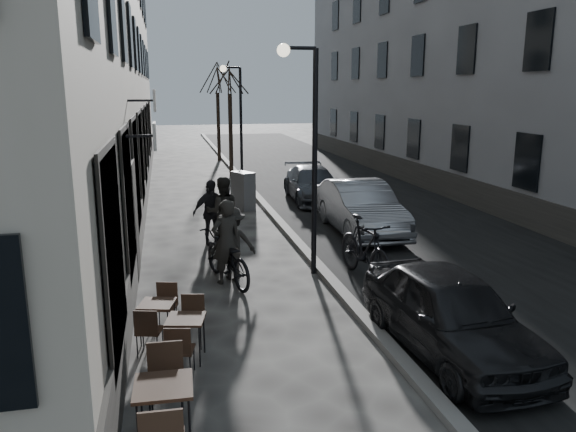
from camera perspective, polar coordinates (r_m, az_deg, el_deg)
name	(u,v)px	position (r m, az deg, el deg)	size (l,w,h in m)	color
ground	(433,419)	(7.95, 14.53, -19.32)	(120.00, 120.00, 0.00)	#312F2D
road	(341,191)	(23.43, 5.38, 2.57)	(7.30, 60.00, 0.00)	black
kerb	(254,193)	(22.58, -3.48, 2.36)	(0.25, 60.00, 0.12)	slate
streetlamp_near	(307,136)	(12.36, 1.97, 8.15)	(0.90, 0.28, 5.09)	black
streetlamp_far	(237,112)	(24.15, -5.23, 10.43)	(0.90, 0.28, 5.09)	black
tree_near	(229,77)	(27.12, -5.97, 13.86)	(2.40, 2.40, 5.70)	black
tree_far	(217,79)	(33.09, -7.21, 13.65)	(2.40, 2.40, 5.70)	black
bistro_set_a	(164,410)	(7.10, -12.44, -18.66)	(0.70, 1.67, 0.98)	#2F1E15
bistro_set_b	(186,334)	(9.09, -10.29, -11.75)	(0.68, 1.45, 0.83)	#2F1E15
bistro_set_c	(158,318)	(9.82, -13.09, -10.02)	(0.71, 1.41, 0.81)	#2F1E15
utility_cabinet	(243,191)	(19.74, -4.57, 2.59)	(0.48, 0.88, 1.32)	slate
bicycle	(227,258)	(12.33, -6.24, -4.22)	(0.76, 2.17, 1.14)	black
cyclist_rider	(226,242)	(12.23, -6.28, -2.60)	(0.68, 0.45, 1.86)	#2A2825
pedestrian_near	(222,212)	(15.14, -6.67, 0.45)	(0.91, 0.71, 1.88)	#272522
pedestrian_mid	(232,243)	(12.54, -5.68, -2.76)	(1.05, 0.60, 1.63)	black
pedestrian_far	(211,212)	(15.33, -7.85, 0.37)	(1.04, 0.43, 1.78)	black
car_near	(451,313)	(9.42, 16.19, -9.43)	(1.63, 4.04, 1.38)	black
car_mid	(360,208)	(16.57, 7.37, 0.85)	(1.60, 4.58, 1.51)	#97999F
car_far	(313,184)	(21.21, 2.55, 3.26)	(1.77, 4.35, 1.26)	#3C4047
moped	(365,249)	(12.54, 7.79, -3.35)	(0.66, 2.33, 1.40)	black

